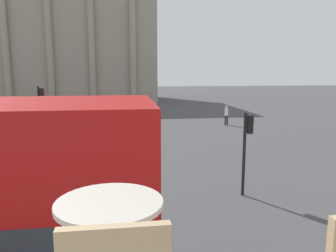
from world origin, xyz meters
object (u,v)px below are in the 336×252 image
at_px(cafe_dining_table, 110,234).
at_px(plaza_building_left, 41,45).
at_px(traffic_light_mid, 41,112).
at_px(pedestrian_blue, 104,123).
at_px(pedestrian_white, 226,114).
at_px(car_silver, 22,120).
at_px(traffic_light_near, 247,141).

distance_m(cafe_dining_table, plaza_building_left, 54.84).
relative_size(traffic_light_mid, pedestrian_blue, 2.21).
bearing_deg(pedestrian_white, traffic_light_mid, 127.09).
bearing_deg(car_silver, plaza_building_left, -72.11).
xyz_separation_m(traffic_light_near, car_silver, (-13.14, 17.29, -1.44)).
relative_size(cafe_dining_table, traffic_light_near, 0.22).
xyz_separation_m(traffic_light_near, traffic_light_mid, (-9.06, 6.89, 0.44)).
relative_size(car_silver, pedestrian_white, 2.37).
bearing_deg(pedestrian_blue, plaza_building_left, 178.67).
distance_m(traffic_light_mid, car_silver, 11.33).
bearing_deg(cafe_dining_table, traffic_light_near, 64.44).
bearing_deg(traffic_light_near, traffic_light_mid, 142.76).
bearing_deg(traffic_light_mid, car_silver, 111.42).
distance_m(plaza_building_left, pedestrian_blue, 33.89).
xyz_separation_m(cafe_dining_table, traffic_light_mid, (-4.33, 16.77, -1.30)).
bearing_deg(pedestrian_blue, traffic_light_mid, -50.47).
distance_m(traffic_light_near, traffic_light_mid, 11.39).
xyz_separation_m(traffic_light_mid, pedestrian_white, (13.56, 9.33, -1.56)).
xyz_separation_m(plaza_building_left, traffic_light_near, (17.04, -43.32, -6.66)).
bearing_deg(plaza_building_left, cafe_dining_table, -76.97).
height_order(traffic_light_near, pedestrian_blue, traffic_light_near).
height_order(traffic_light_near, car_silver, traffic_light_near).
bearing_deg(car_silver, traffic_light_mid, 120.80).
height_order(cafe_dining_table, car_silver, cafe_dining_table).
bearing_deg(cafe_dining_table, plaza_building_left, 103.03).
distance_m(traffic_light_mid, pedestrian_white, 16.53).
bearing_deg(cafe_dining_table, car_silver, 107.20).
bearing_deg(pedestrian_white, traffic_light_near, 167.04).
xyz_separation_m(cafe_dining_table, plaza_building_left, (-12.31, 53.21, 4.93)).
xyz_separation_m(pedestrian_white, pedestrian_blue, (-10.51, -3.98, 0.02)).
xyz_separation_m(cafe_dining_table, traffic_light_near, (4.73, 9.88, -1.74)).
bearing_deg(pedestrian_blue, cafe_dining_table, -17.51).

